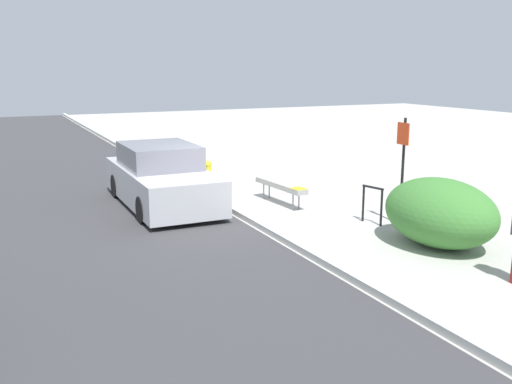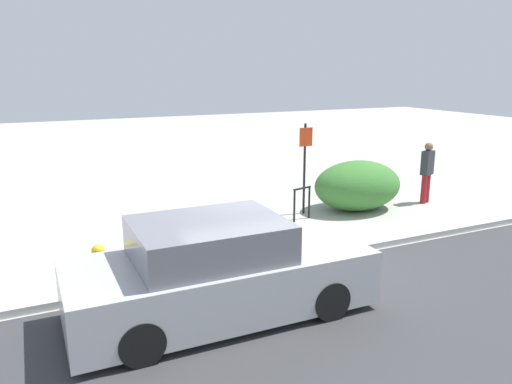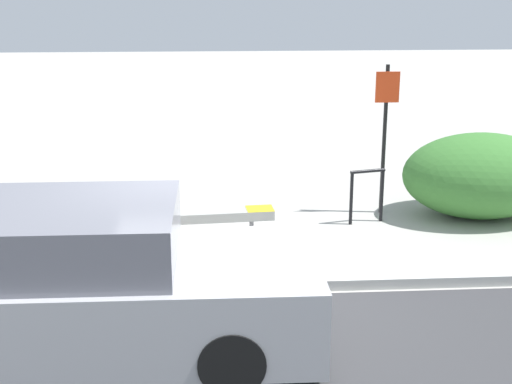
{
  "view_description": "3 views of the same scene",
  "coord_description": "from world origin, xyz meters",
  "px_view_note": "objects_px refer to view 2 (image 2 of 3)",
  "views": [
    {
      "loc": [
        11.96,
        -5.09,
        3.35
      ],
      "look_at": [
        1.17,
        0.05,
        0.7
      ],
      "focal_mm": 40.0,
      "sensor_mm": 36.0,
      "label": 1
    },
    {
      "loc": [
        -3.79,
        -7.77,
        3.62
      ],
      "look_at": [
        0.67,
        1.63,
        1.03
      ],
      "focal_mm": 35.0,
      "sensor_mm": 36.0,
      "label": 2
    },
    {
      "loc": [
        -0.06,
        -7.68,
        3.48
      ],
      "look_at": [
        0.54,
        1.59,
        0.73
      ],
      "focal_mm": 50.0,
      "sensor_mm": 36.0,
      "label": 3
    }
  ],
  "objects_px": {
    "bike_rack": "(302,200)",
    "bench": "(223,226)",
    "parked_car_near": "(219,273)",
    "fire_hydrant": "(99,265)",
    "pedestrian": "(427,171)",
    "sign_post": "(305,160)"
  },
  "relations": [
    {
      "from": "parked_car_near",
      "to": "sign_post",
      "type": "bearing_deg",
      "value": 46.77
    },
    {
      "from": "parked_car_near",
      "to": "bench",
      "type": "bearing_deg",
      "value": 67.56
    },
    {
      "from": "bike_rack",
      "to": "fire_hydrant",
      "type": "relative_size",
      "value": 1.08
    },
    {
      "from": "parked_car_near",
      "to": "fire_hydrant",
      "type": "bearing_deg",
      "value": 130.33
    },
    {
      "from": "sign_post",
      "to": "parked_car_near",
      "type": "height_order",
      "value": "sign_post"
    },
    {
      "from": "bike_rack",
      "to": "sign_post",
      "type": "xyz_separation_m",
      "value": [
        0.34,
        0.48,
        0.88
      ]
    },
    {
      "from": "bench",
      "to": "sign_post",
      "type": "bearing_deg",
      "value": 22.64
    },
    {
      "from": "bike_rack",
      "to": "pedestrian",
      "type": "bearing_deg",
      "value": -0.74
    },
    {
      "from": "bike_rack",
      "to": "sign_post",
      "type": "relative_size",
      "value": 0.36
    },
    {
      "from": "pedestrian",
      "to": "bike_rack",
      "type": "bearing_deg",
      "value": -19.15
    },
    {
      "from": "parked_car_near",
      "to": "pedestrian",
      "type": "bearing_deg",
      "value": 26.0
    },
    {
      "from": "sign_post",
      "to": "pedestrian",
      "type": "bearing_deg",
      "value": -8.43
    },
    {
      "from": "fire_hydrant",
      "to": "pedestrian",
      "type": "xyz_separation_m",
      "value": [
        8.96,
        1.83,
        0.49
      ]
    },
    {
      "from": "bike_rack",
      "to": "parked_car_near",
      "type": "xyz_separation_m",
      "value": [
        -3.58,
        -3.64,
        0.17
      ]
    },
    {
      "from": "bike_rack",
      "to": "bench",
      "type": "bearing_deg",
      "value": -158.93
    },
    {
      "from": "bench",
      "to": "fire_hydrant",
      "type": "height_order",
      "value": "fire_hydrant"
    },
    {
      "from": "bench",
      "to": "bike_rack",
      "type": "relative_size",
      "value": 2.39
    },
    {
      "from": "bench",
      "to": "bike_rack",
      "type": "distance_m",
      "value": 2.62
    },
    {
      "from": "bench",
      "to": "sign_post",
      "type": "height_order",
      "value": "sign_post"
    },
    {
      "from": "bike_rack",
      "to": "fire_hydrant",
      "type": "xyz_separation_m",
      "value": [
        -5.05,
        -1.88,
        -0.09
      ]
    },
    {
      "from": "bike_rack",
      "to": "parked_car_near",
      "type": "relative_size",
      "value": 0.18
    },
    {
      "from": "bench",
      "to": "bike_rack",
      "type": "bearing_deg",
      "value": 16.72
    }
  ]
}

